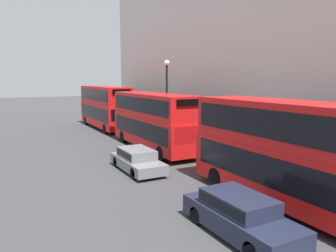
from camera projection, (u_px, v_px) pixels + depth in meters
The scene contains 7 objects.
bus_leading at pixel (297, 152), 12.95m from camera, with size 2.59×10.55×4.36m.
bus_second_in_queue at pixel (154, 119), 24.37m from camera, with size 2.59×10.16×4.18m.
bus_third_in_queue at pixel (105, 105), 34.80m from camera, with size 2.59×10.52×4.46m.
car_dark_sedan at pixel (240, 214), 11.02m from camera, with size 1.78×4.56×1.40m.
car_hatchback at pixel (137, 159), 18.77m from camera, with size 1.78×4.37×1.28m.
street_lamp at pixel (167, 93), 26.00m from camera, with size 0.44×0.44×6.73m.
pedestrian at pixel (154, 128), 30.75m from camera, with size 0.36×0.36×1.58m.
Camera 1 is at (-8.87, -2.07, 5.25)m, focal length 35.00 mm.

